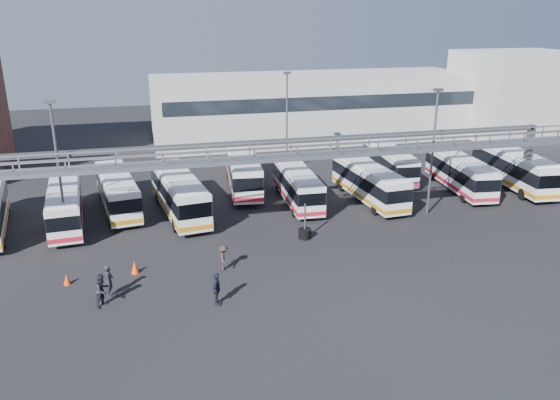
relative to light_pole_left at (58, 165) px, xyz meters
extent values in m
plane|color=black|center=(16.00, -8.00, -5.73)|extent=(140.00, 140.00, 0.00)
cube|color=gray|center=(16.00, -3.00, 0.37)|extent=(50.00, 1.80, 0.22)
cube|color=gray|center=(16.00, -3.85, 1.32)|extent=(50.00, 0.10, 0.10)
cube|color=gray|center=(16.00, -2.15, 1.32)|extent=(50.00, 0.10, 0.10)
cube|color=#4C4F54|center=(16.00, 1.00, 0.57)|extent=(45.00, 0.50, 0.35)
cube|color=#9E9E99|center=(28.00, 30.00, -1.73)|extent=(42.00, 14.00, 8.00)
cube|color=#B2B2AD|center=(54.00, 24.00, -0.23)|extent=(14.00, 12.00, 11.00)
cylinder|color=#4C4F54|center=(0.00, 0.00, -0.73)|extent=(0.18, 0.18, 10.00)
cube|color=#4C4F54|center=(0.00, 0.00, 4.37)|extent=(0.70, 0.35, 0.22)
cylinder|color=#4C4F54|center=(28.00, -1.00, -0.73)|extent=(0.18, 0.18, 10.00)
cube|color=#4C4F54|center=(28.00, -1.00, 4.37)|extent=(0.70, 0.35, 0.22)
cylinder|color=#4C4F54|center=(20.00, 14.00, -0.73)|extent=(0.18, 0.18, 10.00)
cube|color=#4C4F54|center=(20.00, 14.00, 4.37)|extent=(0.70, 0.35, 0.22)
cylinder|color=black|center=(-4.36, 0.07, -5.25)|extent=(0.42, 0.98, 0.95)
cylinder|color=black|center=(-5.35, 6.65, -5.25)|extent=(0.42, 0.98, 0.95)
cube|color=silver|center=(-0.42, 3.47, -4.05)|extent=(3.20, 10.27, 2.53)
cube|color=black|center=(-0.42, 3.47, -3.75)|extent=(3.27, 10.34, 1.01)
cube|color=#B61628|center=(-0.42, 3.47, -4.95)|extent=(3.26, 10.33, 0.32)
cube|color=silver|center=(-0.42, 3.47, -2.71)|extent=(2.88, 9.25, 0.15)
cylinder|color=black|center=(-1.15, 0.15, -5.27)|extent=(0.36, 0.94, 0.92)
cylinder|color=black|center=(0.90, 0.34, -5.27)|extent=(0.36, 0.94, 0.92)
cylinder|color=black|center=(-1.74, 6.60, -5.27)|extent=(0.36, 0.94, 0.92)
cylinder|color=black|center=(0.31, 6.78, -5.27)|extent=(0.36, 0.94, 0.92)
cube|color=silver|center=(3.38, 6.03, -4.00)|extent=(3.93, 10.67, 2.61)
cube|color=black|center=(3.38, 6.03, -3.69)|extent=(4.00, 10.74, 1.04)
cube|color=#C07912|center=(3.38, 6.03, -4.92)|extent=(3.98, 10.73, 0.33)
cube|color=silver|center=(3.38, 6.03, -2.62)|extent=(3.53, 9.60, 0.15)
cylinder|color=black|center=(2.83, 2.57, -5.25)|extent=(0.43, 0.98, 0.95)
cylinder|color=black|center=(4.94, 2.90, -5.25)|extent=(0.43, 0.98, 0.95)
cylinder|color=black|center=(1.82, 9.17, -5.25)|extent=(0.43, 0.98, 0.95)
cylinder|color=black|center=(3.93, 9.50, -5.25)|extent=(0.43, 0.98, 0.95)
cube|color=silver|center=(8.27, 3.81, -3.87)|extent=(4.07, 11.44, 2.80)
cube|color=black|center=(8.27, 3.81, -3.54)|extent=(4.14, 11.51, 1.12)
cube|color=#C07912|center=(8.27, 3.81, -4.86)|extent=(4.13, 11.50, 0.36)
cube|color=silver|center=(8.27, 3.81, -2.39)|extent=(3.67, 10.30, 0.16)
cylinder|color=black|center=(7.63, 0.10, -5.22)|extent=(0.44, 1.05, 1.02)
cylinder|color=black|center=(9.91, 0.42, -5.22)|extent=(0.44, 1.05, 1.02)
cylinder|color=black|center=(6.63, 7.20, -5.22)|extent=(0.44, 1.05, 1.02)
cylinder|color=black|center=(8.92, 7.52, -5.22)|extent=(0.44, 1.05, 1.02)
cube|color=silver|center=(14.53, 9.15, -3.86)|extent=(3.70, 11.47, 2.82)
cube|color=black|center=(14.53, 9.15, -3.53)|extent=(3.77, 11.54, 1.13)
cube|color=#B61628|center=(14.53, 9.15, -4.86)|extent=(3.76, 11.52, 0.36)
cube|color=silver|center=(14.53, 9.15, -2.37)|extent=(3.33, 10.32, 0.16)
cylinder|color=black|center=(13.01, 5.68, -5.22)|extent=(0.41, 1.05, 1.02)
cylinder|color=black|center=(15.32, 5.44, -5.22)|extent=(0.41, 1.05, 1.02)
cylinder|color=black|center=(13.75, 12.85, -5.22)|extent=(0.41, 1.05, 1.02)
cylinder|color=black|center=(16.06, 12.61, -5.22)|extent=(0.41, 1.05, 1.02)
cube|color=silver|center=(18.36, 4.26, -4.07)|extent=(2.69, 10.10, 2.50)
cube|color=black|center=(18.36, 4.26, -3.77)|extent=(2.76, 10.16, 1.00)
cube|color=#B61628|center=(18.36, 4.26, -4.95)|extent=(2.75, 10.15, 0.32)
cube|color=silver|center=(18.36, 4.26, -2.74)|extent=(2.42, 9.09, 0.15)
cylinder|color=black|center=(17.21, 1.10, -5.27)|extent=(0.31, 0.92, 0.91)
cylinder|color=black|center=(19.24, 1.01, -5.27)|extent=(0.31, 0.92, 0.91)
cylinder|color=black|center=(17.48, 7.50, -5.27)|extent=(0.31, 0.92, 0.91)
cylinder|color=black|center=(19.51, 7.41, -5.27)|extent=(0.31, 0.92, 0.91)
cube|color=silver|center=(24.56, 3.21, -4.00)|extent=(3.09, 10.56, 2.61)
cube|color=black|center=(24.56, 3.21, -3.69)|extent=(3.15, 10.63, 1.04)
cube|color=#C07912|center=(24.56, 3.21, -4.92)|extent=(3.14, 10.62, 0.33)
cube|color=silver|center=(24.56, 3.21, -2.62)|extent=(2.78, 9.51, 0.15)
cylinder|color=black|center=(23.73, -0.19, -5.25)|extent=(0.35, 0.97, 0.95)
cylinder|color=black|center=(25.86, -0.04, -5.25)|extent=(0.35, 0.97, 0.95)
cylinder|color=black|center=(23.27, 6.47, -5.25)|extent=(0.35, 0.97, 0.95)
cylinder|color=black|center=(25.40, 6.61, -5.25)|extent=(0.35, 0.97, 0.95)
cube|color=silver|center=(29.34, 9.35, -4.06)|extent=(3.17, 10.19, 2.51)
cube|color=black|center=(29.34, 9.35, -3.77)|extent=(3.23, 10.26, 1.00)
cube|color=#B61628|center=(29.34, 9.35, -4.95)|extent=(3.22, 10.25, 0.32)
cube|color=silver|center=(29.34, 9.35, -2.74)|extent=(2.85, 9.17, 0.15)
cylinder|color=black|center=(28.04, 6.25, -5.27)|extent=(0.35, 0.93, 0.91)
cylinder|color=black|center=(30.07, 6.06, -5.27)|extent=(0.35, 0.93, 0.91)
cylinder|color=black|center=(28.61, 12.64, -5.27)|extent=(0.35, 0.93, 0.91)
cylinder|color=black|center=(30.64, 12.46, -5.27)|extent=(0.35, 0.93, 0.91)
cube|color=silver|center=(33.89, 3.97, -4.01)|extent=(3.45, 10.54, 2.59)
cube|color=black|center=(33.89, 3.97, -3.71)|extent=(3.52, 10.61, 1.03)
cube|color=#B61628|center=(33.89, 3.97, -4.93)|extent=(3.51, 10.60, 0.33)
cube|color=silver|center=(33.89, 3.97, -2.64)|extent=(3.11, 9.49, 0.15)
cylinder|color=black|center=(32.48, 0.79, -5.26)|extent=(0.38, 0.97, 0.94)
cylinder|color=black|center=(34.58, 0.56, -5.26)|extent=(0.38, 0.97, 0.94)
cylinder|color=black|center=(33.20, 7.37, -5.26)|extent=(0.38, 0.97, 0.94)
cylinder|color=black|center=(35.30, 7.15, -5.26)|extent=(0.38, 0.97, 0.94)
cube|color=silver|center=(39.42, 3.66, -3.85)|extent=(3.65, 11.52, 2.83)
cube|color=black|center=(39.42, 3.66, -3.51)|extent=(3.72, 11.59, 1.13)
cube|color=#C07912|center=(39.42, 3.66, -4.85)|extent=(3.71, 11.58, 0.36)
cube|color=silver|center=(39.42, 3.66, -2.35)|extent=(3.29, 10.37, 0.16)
cylinder|color=black|center=(37.91, 0.17, -5.21)|extent=(0.41, 1.05, 1.03)
cylinder|color=black|center=(40.23, -0.06, -5.21)|extent=(0.41, 1.05, 1.03)
cylinder|color=black|center=(38.60, 7.38, -5.21)|extent=(0.41, 1.05, 1.03)
cylinder|color=black|center=(40.93, 7.16, -5.21)|extent=(0.41, 1.05, 1.03)
imported|color=#21212A|center=(3.28, -8.93, -4.76)|extent=(0.57, 0.77, 1.94)
imported|color=#221E2A|center=(2.96, -10.07, -4.75)|extent=(1.18, 1.20, 1.95)
imported|color=#322321|center=(10.23, -7.23, -4.88)|extent=(0.70, 1.13, 1.69)
imported|color=#1B2232|center=(9.19, -11.49, -4.75)|extent=(0.87, 1.24, 1.95)
cone|color=#F8400D|center=(0.66, -6.87, -5.39)|extent=(0.44, 0.44, 0.68)
cone|color=#F8400D|center=(4.68, -6.29, -5.33)|extent=(0.54, 0.54, 0.80)
cylinder|color=black|center=(16.75, -3.50, -5.59)|extent=(0.94, 0.94, 0.22)
cylinder|color=black|center=(16.75, -3.50, -5.35)|extent=(0.94, 0.94, 0.22)
cylinder|color=black|center=(16.75, -3.50, -5.10)|extent=(0.94, 0.94, 0.22)
cylinder|color=#4C4F54|center=(16.75, -3.50, -4.39)|extent=(0.13, 0.13, 2.68)
camera|label=1|loc=(5.97, -38.89, 9.93)|focal=35.00mm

